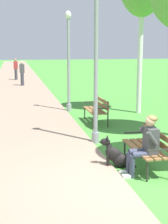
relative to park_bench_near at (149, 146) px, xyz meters
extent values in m
plane|color=#478E38|center=(-0.48, -0.75, -0.51)|extent=(120.00, 120.00, 0.00)
cube|color=gray|center=(-2.48, 23.25, -0.49)|extent=(3.49, 60.00, 0.04)
cube|color=olive|center=(-0.27, 0.00, -0.06)|extent=(0.14, 1.50, 0.04)
cube|color=olive|center=(-0.10, 0.00, -0.06)|extent=(0.14, 1.50, 0.04)
cube|color=olive|center=(0.08, 0.00, -0.06)|extent=(0.14, 1.50, 0.04)
cube|color=olive|center=(0.18, 0.00, 0.08)|extent=(0.04, 1.50, 0.11)
cube|color=olive|center=(0.18, 0.00, 0.26)|extent=(0.04, 1.50, 0.11)
cylinder|color=#2D2B28|center=(-0.30, 0.69, -0.29)|extent=(0.04, 0.04, 0.45)
cylinder|color=#2D2B28|center=(0.18, 0.69, -0.09)|extent=(0.04, 0.04, 0.85)
cube|color=#2D2B28|center=(-0.10, 0.69, 0.12)|extent=(0.45, 0.04, 0.03)
cylinder|color=#2D2B28|center=(-0.30, -0.69, -0.29)|extent=(0.04, 0.04, 0.45)
cube|color=#2D2B28|center=(-0.10, -0.69, 0.12)|extent=(0.45, 0.04, 0.03)
cube|color=olive|center=(-0.28, 4.49, -0.06)|extent=(0.14, 1.50, 0.04)
cube|color=olive|center=(-0.10, 4.49, -0.06)|extent=(0.14, 1.50, 0.04)
cube|color=olive|center=(0.07, 4.49, -0.06)|extent=(0.14, 1.50, 0.04)
cube|color=olive|center=(0.18, 4.49, 0.08)|extent=(0.04, 1.50, 0.11)
cube|color=olive|center=(0.18, 4.49, 0.26)|extent=(0.04, 1.50, 0.11)
cylinder|color=#2D2B28|center=(-0.30, 5.18, -0.29)|extent=(0.04, 0.04, 0.45)
cylinder|color=#2D2B28|center=(0.18, 5.18, -0.09)|extent=(0.04, 0.04, 0.85)
cube|color=#2D2B28|center=(-0.10, 5.18, 0.12)|extent=(0.45, 0.04, 0.03)
cylinder|color=#2D2B28|center=(-0.30, 3.80, -0.29)|extent=(0.04, 0.04, 0.45)
cylinder|color=#2D2B28|center=(0.18, 3.80, -0.09)|extent=(0.04, 0.04, 0.85)
cube|color=#2D2B28|center=(-0.10, 3.80, 0.12)|extent=(0.45, 0.04, 0.03)
cylinder|color=#33384C|center=(-0.31, -0.24, -0.04)|extent=(0.42, 0.14, 0.14)
cylinder|color=#33384C|center=(-0.52, -0.24, -0.28)|extent=(0.11, 0.11, 0.47)
cube|color=silver|center=(-0.60, -0.24, -0.48)|extent=(0.24, 0.09, 0.07)
cylinder|color=#33384C|center=(-0.31, -0.44, -0.04)|extent=(0.42, 0.14, 0.14)
cylinder|color=#33384C|center=(-0.52, -0.44, -0.28)|extent=(0.11, 0.11, 0.47)
cube|color=silver|center=(-0.60, -0.44, -0.48)|extent=(0.24, 0.09, 0.07)
cube|color=#3F3F42|center=(-0.10, -0.34, 0.22)|extent=(0.22, 0.36, 0.52)
cylinder|color=#3F3F42|center=(-0.16, -0.14, 0.32)|extent=(0.25, 0.09, 0.30)
cylinder|color=#3F3F42|center=(-0.16, -0.54, 0.32)|extent=(0.25, 0.09, 0.30)
sphere|color=tan|center=(-0.12, -0.34, 0.62)|extent=(0.21, 0.21, 0.21)
ellipsoid|color=olive|center=(-0.09, -0.34, 0.67)|extent=(0.22, 0.23, 0.14)
ellipsoid|color=black|center=(-0.55, 0.20, -0.35)|extent=(0.43, 0.38, 0.32)
ellipsoid|color=black|center=(-0.70, 0.24, -0.23)|extent=(0.54, 0.37, 0.48)
ellipsoid|color=black|center=(-0.65, 0.23, -0.19)|extent=(0.40, 0.29, 0.27)
cylinder|color=black|center=(-0.80, 0.34, -0.32)|extent=(0.06, 0.06, 0.38)
cylinder|color=black|center=(-0.84, 0.23, -0.32)|extent=(0.06, 0.06, 0.38)
cylinder|color=black|center=(-0.80, 0.28, -0.08)|extent=(0.16, 0.19, 0.19)
ellipsoid|color=black|center=(-0.88, 0.30, 0.05)|extent=(0.25, 0.20, 0.16)
cone|color=black|center=(-0.97, 0.33, 0.04)|extent=(0.12, 0.12, 0.09)
cone|color=black|center=(-0.82, 0.33, 0.15)|extent=(0.06, 0.06, 0.09)
cone|color=black|center=(-0.85, 0.25, 0.15)|extent=(0.06, 0.06, 0.09)
cylinder|color=black|center=(-0.36, 0.13, -0.49)|extent=(0.28, 0.13, 0.04)
cylinder|color=gray|center=(-0.65, 2.13, -0.36)|extent=(0.20, 0.20, 0.30)
cylinder|color=gray|center=(-0.65, 2.13, 1.72)|extent=(0.11, 0.11, 4.46)
cylinder|color=gray|center=(-0.62, 6.78, -0.36)|extent=(0.20, 0.20, 0.30)
cylinder|color=gray|center=(-0.62, 6.78, 1.32)|extent=(0.11, 0.11, 3.66)
ellipsoid|color=silver|center=(-0.62, 6.78, 3.27)|extent=(0.24, 0.24, 0.32)
cylinder|color=silver|center=(2.03, 5.90, 1.64)|extent=(0.19, 0.19, 4.30)
cylinder|color=#383842|center=(-2.22, 16.01, -0.07)|extent=(0.22, 0.22, 0.88)
cube|color=#3F3F42|center=(-2.22, 16.01, 0.65)|extent=(0.32, 0.20, 0.56)
sphere|color=beige|center=(-2.22, 16.01, 1.04)|extent=(0.20, 0.20, 0.20)
cylinder|color=#383842|center=(-2.59, 20.05, -0.07)|extent=(0.22, 0.22, 0.88)
cube|color=maroon|center=(-2.59, 20.05, 0.65)|extent=(0.32, 0.20, 0.56)
sphere|color=#A37556|center=(-2.59, 20.05, 1.04)|extent=(0.20, 0.20, 0.20)
camera|label=1|loc=(-2.77, -6.50, 2.09)|focal=54.00mm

